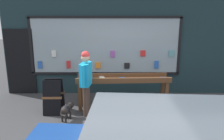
% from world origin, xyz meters
% --- Properties ---
extents(ground_plane, '(40.00, 40.00, 0.00)m').
position_xyz_m(ground_plane, '(0.00, 0.00, 0.00)').
color(ground_plane, '#38383A').
extents(shopfront_facade, '(7.45, 0.29, 3.62)m').
position_xyz_m(shopfront_facade, '(-0.07, 2.39, 1.79)').
color(shopfront_facade, '#192D33').
rests_on(shopfront_facade, ground_plane).
extents(display_table_main, '(2.54, 0.67, 0.91)m').
position_xyz_m(display_table_main, '(-0.00, 1.14, 0.73)').
color(display_table_main, brown).
rests_on(display_table_main, ground_plane).
extents(person_browsing, '(0.28, 0.65, 1.66)m').
position_xyz_m(person_browsing, '(-0.95, 0.65, 0.97)').
color(person_browsing, '#4C382D').
rests_on(person_browsing, ground_plane).
extents(small_dog, '(0.31, 0.55, 0.40)m').
position_xyz_m(small_dog, '(-1.41, 0.38, 0.27)').
color(small_dog, black).
rests_on(small_dog, ground_plane).
extents(sandwich_board_sign, '(0.51, 0.61, 0.89)m').
position_xyz_m(sandwich_board_sign, '(-1.84, 0.86, 0.45)').
color(sandwich_board_sign, black).
rests_on(sandwich_board_sign, ground_plane).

